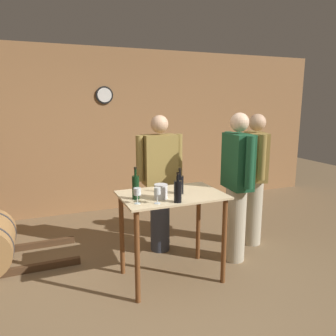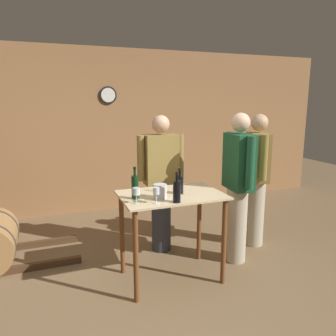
# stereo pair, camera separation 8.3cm
# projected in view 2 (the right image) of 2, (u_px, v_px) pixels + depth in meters

# --- Properties ---
(ground_plane) EXTENTS (14.00, 14.00, 0.00)m
(ground_plane) POSITION_uv_depth(u_px,v_px,m) (168.00, 305.00, 3.03)
(ground_plane) COLOR brown
(back_wall) EXTENTS (8.40, 0.08, 2.70)m
(back_wall) POSITION_uv_depth(u_px,v_px,m) (106.00, 131.00, 5.47)
(back_wall) COLOR #996B42
(back_wall) RESTS_ON ground_plane
(tasting_table) EXTENTS (1.04, 0.69, 0.93)m
(tasting_table) POSITION_uv_depth(u_px,v_px,m) (171.00, 212.00, 3.35)
(tasting_table) COLOR beige
(tasting_table) RESTS_ON ground_plane
(wine_bottle_far_left) EXTENTS (0.07, 0.07, 0.31)m
(wine_bottle_far_left) POSITION_uv_depth(u_px,v_px,m) (135.00, 186.00, 3.13)
(wine_bottle_far_left) COLOR black
(wine_bottle_far_left) RESTS_ON tasting_table
(wine_bottle_left) EXTENTS (0.07, 0.07, 0.29)m
(wine_bottle_left) POSITION_uv_depth(u_px,v_px,m) (177.00, 191.00, 3.02)
(wine_bottle_left) COLOR black
(wine_bottle_left) RESTS_ON tasting_table
(wine_bottle_center) EXTENTS (0.08, 0.08, 0.27)m
(wine_bottle_center) POSITION_uv_depth(u_px,v_px,m) (180.00, 184.00, 3.31)
(wine_bottle_center) COLOR black
(wine_bottle_center) RESTS_ON tasting_table
(wine_glass_near_left) EXTENTS (0.07, 0.07, 0.15)m
(wine_glass_near_left) POSITION_uv_depth(u_px,v_px,m) (136.00, 192.00, 2.99)
(wine_glass_near_left) COLOR silver
(wine_glass_near_left) RESTS_ON tasting_table
(wine_glass_near_center) EXTENTS (0.06, 0.06, 0.15)m
(wine_glass_near_center) POSITION_uv_depth(u_px,v_px,m) (156.00, 192.00, 2.99)
(wine_glass_near_center) COLOR silver
(wine_glass_near_center) RESTS_ON tasting_table
(ice_bucket) EXTENTS (0.13, 0.13, 0.14)m
(ice_bucket) POSITION_uv_depth(u_px,v_px,m) (160.00, 191.00, 3.16)
(ice_bucket) COLOR silver
(ice_bucket) RESTS_ON tasting_table
(person_host) EXTENTS (0.34, 0.56, 1.70)m
(person_host) POSITION_uv_depth(u_px,v_px,m) (257.00, 178.00, 4.15)
(person_host) COLOR #B7AD93
(person_host) RESTS_ON ground_plane
(person_visitor_with_scarf) EXTENTS (0.59, 0.24, 1.69)m
(person_visitor_with_scarf) POSITION_uv_depth(u_px,v_px,m) (161.00, 181.00, 3.99)
(person_visitor_with_scarf) COLOR #333847
(person_visitor_with_scarf) RESTS_ON ground_plane
(person_visitor_bearded) EXTENTS (0.25, 0.59, 1.73)m
(person_visitor_bearded) POSITION_uv_depth(u_px,v_px,m) (238.00, 185.00, 3.70)
(person_visitor_bearded) COLOR #B7AD93
(person_visitor_bearded) RESTS_ON ground_plane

